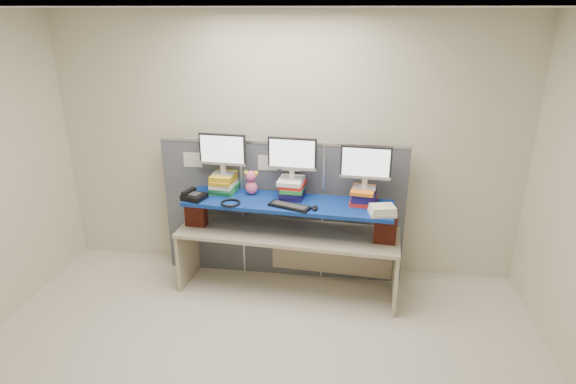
# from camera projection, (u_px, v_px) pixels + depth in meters

# --- Properties ---
(room) EXTENTS (5.00, 4.00, 2.80)m
(room) POSITION_uv_depth(u_px,v_px,m) (244.00, 226.00, 3.29)
(room) COLOR beige
(room) RESTS_ON ground
(cubicle_partition) EXTENTS (2.60, 0.06, 1.53)m
(cubicle_partition) POSITION_uv_depth(u_px,v_px,m) (282.00, 210.00, 5.16)
(cubicle_partition) COLOR #464A53
(cubicle_partition) RESTS_ON ground
(desk) EXTENTS (2.27, 0.81, 0.68)m
(desk) POSITION_uv_depth(u_px,v_px,m) (288.00, 243.00, 4.93)
(desk) COLOR tan
(desk) RESTS_ON ground
(brick_pier_left) EXTENTS (0.22, 0.13, 0.29)m
(brick_pier_left) POSITION_uv_depth(u_px,v_px,m) (196.00, 212.00, 4.97)
(brick_pier_left) COLOR maroon
(brick_pier_left) RESTS_ON desk
(brick_pier_right) EXTENTS (0.22, 0.13, 0.29)m
(brick_pier_right) POSITION_uv_depth(u_px,v_px,m) (385.00, 229.00, 4.60)
(brick_pier_right) COLOR maroon
(brick_pier_right) RESTS_ON desk
(blue_board) EXTENTS (2.10, 0.66, 0.04)m
(blue_board) POSITION_uv_depth(u_px,v_px,m) (288.00, 203.00, 4.77)
(blue_board) COLOR navy
(blue_board) RESTS_ON brick_pier_left
(book_stack_left) EXTENTS (0.27, 0.33, 0.20)m
(book_stack_left) POSITION_uv_depth(u_px,v_px,m) (224.00, 183.00, 4.97)
(book_stack_left) COLOR #22813C
(book_stack_left) RESTS_ON blue_board
(book_stack_center) EXTENTS (0.28, 0.32, 0.20)m
(book_stack_center) POSITION_uv_depth(u_px,v_px,m) (292.00, 188.00, 4.83)
(book_stack_center) COLOR #16124F
(book_stack_center) RESTS_ON blue_board
(book_stack_right) EXTENTS (0.28, 0.32, 0.15)m
(book_stack_right) POSITION_uv_depth(u_px,v_px,m) (364.00, 196.00, 4.70)
(book_stack_right) COLOR red
(book_stack_right) RESTS_ON blue_board
(monitor_left) EXTENTS (0.49, 0.15, 0.42)m
(monitor_left) POSITION_uv_depth(u_px,v_px,m) (223.00, 152.00, 4.85)
(monitor_left) COLOR #B8B9BE
(monitor_left) RESTS_ON book_stack_left
(monitor_center) EXTENTS (0.49, 0.15, 0.42)m
(monitor_center) POSITION_uv_depth(u_px,v_px,m) (292.00, 156.00, 4.71)
(monitor_center) COLOR #B8B9BE
(monitor_center) RESTS_ON book_stack_center
(monitor_right) EXTENTS (0.49, 0.15, 0.42)m
(monitor_right) POSITION_uv_depth(u_px,v_px,m) (366.00, 165.00, 4.59)
(monitor_right) COLOR #B8B9BE
(monitor_right) RESTS_ON book_stack_right
(keyboard) EXTENTS (0.43, 0.27, 0.03)m
(keyboard) POSITION_uv_depth(u_px,v_px,m) (290.00, 206.00, 4.62)
(keyboard) COLOR black
(keyboard) RESTS_ON blue_board
(mouse) EXTENTS (0.07, 0.11, 0.03)m
(mouse) POSITION_uv_depth(u_px,v_px,m) (315.00, 208.00, 4.56)
(mouse) COLOR black
(mouse) RESTS_ON blue_board
(desk_phone) EXTENTS (0.26, 0.25, 0.09)m
(desk_phone) POSITION_uv_depth(u_px,v_px,m) (194.00, 196.00, 4.81)
(desk_phone) COLOR black
(desk_phone) RESTS_ON blue_board
(headset) EXTENTS (0.24, 0.24, 0.02)m
(headset) POSITION_uv_depth(u_px,v_px,m) (231.00, 203.00, 4.70)
(headset) COLOR black
(headset) RESTS_ON blue_board
(plush_toy) EXTENTS (0.15, 0.11, 0.25)m
(plush_toy) POSITION_uv_depth(u_px,v_px,m) (251.00, 182.00, 4.90)
(plush_toy) COLOR #EC598A
(plush_toy) RESTS_ON blue_board
(binder_stack) EXTENTS (0.27, 0.23, 0.09)m
(binder_stack) POSITION_uv_depth(u_px,v_px,m) (382.00, 210.00, 4.45)
(binder_stack) COLOR beige
(binder_stack) RESTS_ON blue_board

